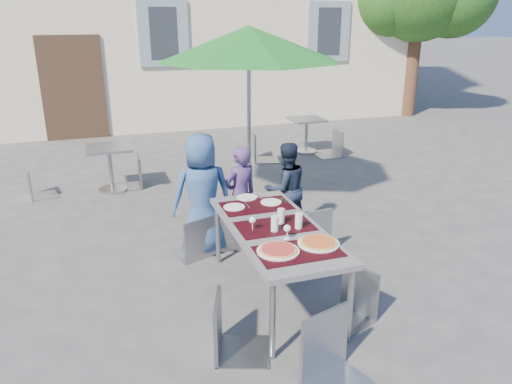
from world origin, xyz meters
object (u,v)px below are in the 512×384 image
object	(u,v)px
chair_2	(309,202)
bg_chair_r_1	(334,128)
chair_3	(230,292)
bg_chair_r_0	(132,153)
bg_chair_l_1	(260,128)
cafe_table_0	(110,162)
chair_4	(355,265)
child_2	(286,189)
chair_1	(236,206)
child_1	(240,196)
cafe_table_1	(306,131)
chair_0	(194,212)
pizza_near_left	(278,250)
patio_umbrella	(249,45)
pizza_near_right	(319,243)
chair_5	(337,311)
bg_chair_l_0	(33,165)
dining_table	(275,232)
child_0	(202,195)

from	to	relation	value
chair_2	bg_chair_r_1	size ratio (longest dim) A/B	1.11
chair_3	bg_chair_r_0	world-z (taller)	chair_3
chair_3	bg_chair_l_1	bearing A→B (deg)	68.61
cafe_table_0	bg_chair_l_1	world-z (taller)	bg_chair_l_1
chair_4	bg_chair_r_1	size ratio (longest dim) A/B	0.96
bg_chair_r_1	chair_4	bearing A→B (deg)	-114.94
child_2	chair_1	distance (m)	0.75
child_1	cafe_table_1	size ratio (longest dim) A/B	1.78
chair_0	cafe_table_0	world-z (taller)	chair_0
pizza_near_left	patio_umbrella	bearing A→B (deg)	76.73
pizza_near_right	child_1	xyz separation A→B (m)	(-0.17, 1.75, -0.17)
pizza_near_right	chair_1	xyz separation A→B (m)	(-0.26, 1.64, -0.25)
chair_5	bg_chair_l_0	xyz separation A→B (m)	(-2.41, 5.02, -0.11)
chair_3	chair_4	world-z (taller)	chair_3
bg_chair_l_0	bg_chair_r_1	bearing A→B (deg)	7.24
dining_table	bg_chair_l_1	world-z (taller)	bg_chair_l_1
child_1	patio_umbrella	distance (m)	2.09
chair_0	bg_chair_l_1	xyz separation A→B (m)	(1.98, 3.49, 0.07)
chair_4	cafe_table_0	world-z (taller)	chair_4
chair_2	chair_4	size ratio (longest dim) A/B	1.16
pizza_near_left	cafe_table_0	distance (m)	4.37
child_0	child_1	size ratio (longest dim) A/B	1.16
child_0	patio_umbrella	bearing A→B (deg)	-127.12
dining_table	pizza_near_right	world-z (taller)	pizza_near_right
pizza_near_right	chair_2	distance (m)	1.35
bg_chair_r_1	chair_3	bearing A→B (deg)	-124.33
cafe_table_0	bg_chair_l_0	distance (m)	1.09
patio_umbrella	cafe_table_1	xyz separation A→B (m)	(1.95, 2.38, -1.79)
pizza_near_right	bg_chair_r_0	size ratio (longest dim) A/B	0.38
bg_chair_r_0	child_0	bearing A→B (deg)	-78.14
child_0	chair_4	bearing A→B (deg)	118.83
chair_0	chair_2	world-z (taller)	chair_2
child_2	chair_4	world-z (taller)	child_2
pizza_near_right	chair_5	xyz separation A→B (m)	(-0.21, -0.77, -0.16)
bg_chair_l_1	child_1	bearing A→B (deg)	-112.72
child_2	chair_1	size ratio (longest dim) A/B	1.30
chair_2	bg_chair_r_1	xyz separation A→B (m)	(2.17, 3.67, -0.07)
chair_1	chair_0	bearing A→B (deg)	-170.85
pizza_near_right	bg_chair_r_1	distance (m)	5.59
child_2	chair_5	distance (m)	2.73
child_0	cafe_table_1	distance (m)	4.70
child_1	chair_0	xyz separation A→B (m)	(-0.59, -0.19, -0.06)
dining_table	pizza_near_left	bearing A→B (deg)	-107.91
bg_chair_l_0	chair_3	bearing A→B (deg)	-68.31
chair_4	cafe_table_0	size ratio (longest dim) A/B	1.28
chair_2	dining_table	bearing A→B (deg)	-132.37
chair_5	pizza_near_left	bearing A→B (deg)	102.84
chair_3	chair_5	distance (m)	0.85
dining_table	cafe_table_0	bearing A→B (deg)	109.55
chair_0	bg_chair_r_0	world-z (taller)	bg_chair_r_0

